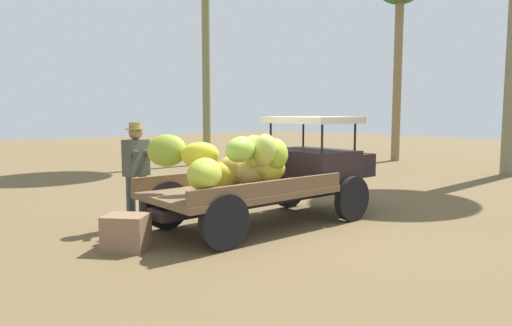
# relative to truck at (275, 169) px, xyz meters

# --- Properties ---
(ground_plane) EXTENTS (60.00, 60.00, 0.00)m
(ground_plane) POSITION_rel_truck_xyz_m (-0.00, 0.00, -0.94)
(ground_plane) COLOR brown
(truck) EXTENTS (4.52, 1.85, 1.84)m
(truck) POSITION_rel_truck_xyz_m (0.00, 0.00, 0.00)
(truck) COLOR black
(truck) RESTS_ON ground
(farmer) EXTENTS (0.53, 0.49, 1.75)m
(farmer) POSITION_rel_truck_xyz_m (-1.90, 1.34, 0.06)
(farmer) COLOR #3E4147
(farmer) RESTS_ON ground
(wooden_crate) EXTENTS (0.74, 0.75, 0.49)m
(wooden_crate) POSITION_rel_truck_xyz_m (-2.66, 0.24, -0.69)
(wooden_crate) COLOR #8A664B
(wooden_crate) RESTS_ON ground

